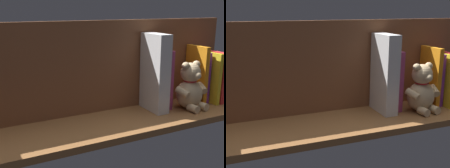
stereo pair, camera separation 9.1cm
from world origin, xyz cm
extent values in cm
cube|color=brown|center=(0.00, 0.00, -1.10)|extent=(104.69, 25.04, 2.20)
cube|color=brown|center=(0.00, -10.27, 15.83)|extent=(104.69, 1.50, 31.66)
cube|color=red|center=(-45.11, -2.33, 9.74)|extent=(2.64, 13.58, 19.47)
cube|color=yellow|center=(-42.48, -2.40, 9.68)|extent=(1.75, 13.43, 19.38)
cube|color=purple|center=(-40.32, -4.15, 9.69)|extent=(1.95, 9.93, 19.40)
cube|color=orange|center=(-38.04, -3.59, 10.90)|extent=(1.79, 11.05, 21.79)
ellipsoid|color=#D1B284|center=(-30.87, 1.19, 5.24)|extent=(10.86, 9.93, 10.48)
sphere|color=#D1B284|center=(-30.87, 1.19, 13.18)|extent=(7.21, 7.21, 7.21)
sphere|color=#D1B284|center=(-33.55, 0.90, 15.89)|extent=(2.78, 2.78, 2.78)
sphere|color=#D1B284|center=(-28.18, 1.48, 15.89)|extent=(2.78, 2.78, 2.78)
sphere|color=beige|center=(-31.20, 4.23, 12.64)|extent=(2.78, 2.78, 2.78)
cylinder|color=#D1B284|center=(-35.96, 1.96, 7.08)|extent=(3.61, 5.59, 3.88)
cylinder|color=#D1B284|center=(-26.06, 3.03, 7.08)|extent=(4.48, 5.70, 3.88)
cylinder|color=#D1B284|center=(-33.69, 5.36, 1.39)|extent=(3.19, 4.21, 2.78)
cylinder|color=#D1B284|center=(-29.00, 5.87, 1.39)|extent=(3.19, 4.21, 2.78)
torus|color=red|center=(-30.87, 1.19, 10.32)|extent=(5.27, 5.27, 0.82)
cube|color=#B23F72|center=(-22.55, -4.27, 10.63)|extent=(2.91, 9.70, 21.26)
cube|color=silver|center=(-18.21, -2.87, 13.61)|extent=(4.67, 12.30, 27.21)
camera|label=1|loc=(39.52, 79.12, 35.94)|focal=46.55mm
camera|label=2|loc=(31.15, 82.78, 35.94)|focal=46.55mm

